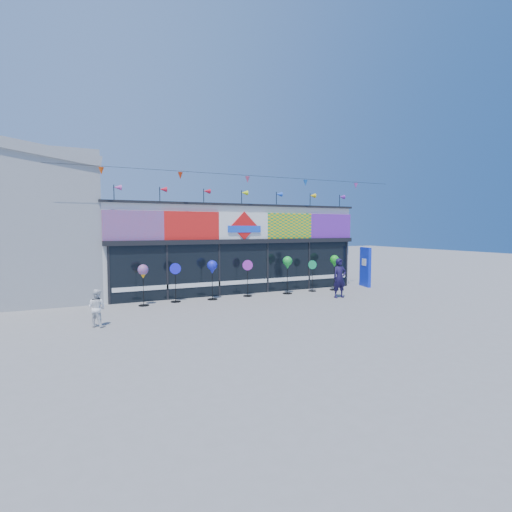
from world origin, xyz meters
TOP-DOWN VIEW (x-y plane):
  - ground at (0.00, 0.00)m, footprint 80.00×80.00m
  - kite_shop at (0.00, 5.94)m, footprint 16.00×5.70m
  - blue_sign at (6.57, 2.84)m, footprint 0.41×1.01m
  - spinner_0 at (-4.63, 2.53)m, footprint 0.41×0.41m
  - spinner_1 at (-3.32, 2.77)m, footprint 0.44×0.40m
  - spinner_2 at (-1.79, 2.64)m, footprint 0.42×0.42m
  - spinner_3 at (-0.12, 2.75)m, footprint 0.42×0.41m
  - spinner_4 at (1.80, 2.57)m, footprint 0.44×0.44m
  - spinner_5 at (3.22, 2.68)m, footprint 0.41×0.37m
  - spinner_6 at (4.38, 2.52)m, footprint 0.43×0.43m
  - adult_man at (3.29, 0.70)m, footprint 0.65×0.45m
  - child at (-6.50, -0.19)m, footprint 0.64×0.60m

SIDE VIEW (x-z plane):
  - ground at x=0.00m, z-range 0.00..0.00m
  - child at x=-6.50m, z-range 0.00..1.15m
  - spinner_5 at x=3.22m, z-range 0.04..1.51m
  - spinner_1 at x=-3.32m, z-range 0.05..1.63m
  - spinner_3 at x=-0.12m, z-range 0.05..1.65m
  - adult_man at x=3.29m, z-range 0.00..1.69m
  - blue_sign at x=6.57m, z-range 0.01..2.01m
  - spinner_0 at x=-4.63m, z-range 0.48..2.09m
  - spinner_2 at x=-1.79m, z-range 0.50..2.15m
  - spinner_6 at x=4.38m, z-range 0.51..2.21m
  - spinner_4 at x=1.80m, z-range 0.52..2.24m
  - kite_shop at x=0.00m, z-range -0.61..4.70m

